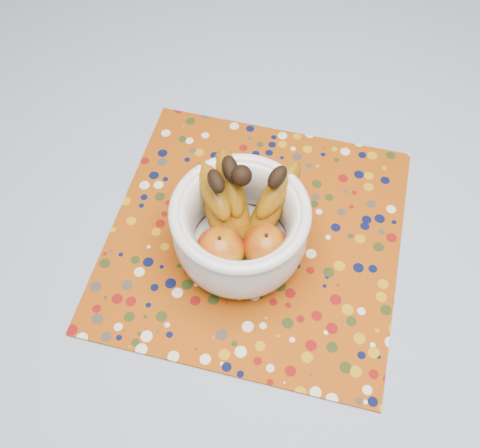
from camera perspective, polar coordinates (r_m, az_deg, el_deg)
The scene contains 4 objects.
table at distance 0.93m, azimuth 5.51°, elevation -5.45°, with size 1.20×1.20×0.75m.
tablecloth at distance 0.86m, azimuth 5.96°, elevation -3.04°, with size 1.32×1.32×0.01m, color #657EA9.
placemat at distance 0.86m, azimuth 1.50°, elevation -1.24°, with size 0.44×0.44×0.00m, color #883807.
fruit_bowl at distance 0.79m, azimuth 0.13°, elevation 0.49°, with size 0.22×0.21×0.16m.
Camera 1 is at (-0.10, -0.41, 1.50)m, focal length 42.00 mm.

